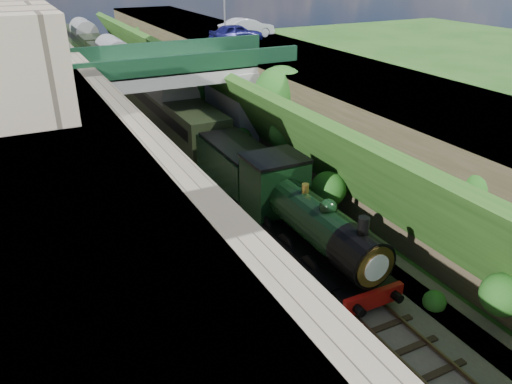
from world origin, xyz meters
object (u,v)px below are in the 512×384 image
object	(u,v)px
tree	(281,96)
tender	(238,171)
car_silver	(247,28)
road_bridge	(180,94)
car_blue	(236,33)
locomotive	(306,222)

from	to	relation	value
tree	tender	size ratio (longest dim) A/B	1.10
car_silver	road_bridge	bearing A→B (deg)	123.92
car_blue	locomotive	world-z (taller)	car_blue
road_bridge	car_silver	xyz separation A→B (m)	(9.14, 8.21, 2.99)
road_bridge	car_blue	distance (m)	9.68
locomotive	tender	xyz separation A→B (m)	(-0.00, 7.36, -0.27)
tree	tender	xyz separation A→B (m)	(-4.71, -3.42, -3.03)
car_blue	road_bridge	bearing A→B (deg)	127.82
locomotive	car_silver	bearing A→B (deg)	70.05
car_silver	tree	bearing A→B (deg)	155.02
locomotive	tender	world-z (taller)	locomotive
locomotive	tender	bearing A→B (deg)	90.00
car_blue	car_silver	world-z (taller)	car_silver
road_bridge	locomotive	bearing A→B (deg)	-89.10
car_blue	locomotive	bearing A→B (deg)	160.78
car_blue	car_silver	size ratio (longest dim) A/B	0.90
car_blue	car_silver	bearing A→B (deg)	-44.23
car_blue	tender	world-z (taller)	car_blue
car_blue	car_silver	distance (m)	3.09
car_blue	tender	size ratio (longest dim) A/B	0.75
car_blue	tree	bearing A→B (deg)	167.42
road_bridge	tree	bearing A→B (deg)	-47.75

